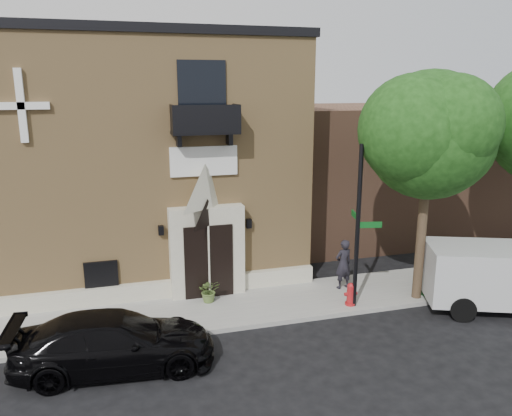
{
  "coord_description": "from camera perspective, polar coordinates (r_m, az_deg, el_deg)",
  "views": [
    {
      "loc": [
        -3.91,
        -13.67,
        7.41
      ],
      "look_at": [
        0.57,
        2.0,
        3.38
      ],
      "focal_mm": 35.0,
      "sensor_mm": 36.0,
      "label": 1
    }
  ],
  "objects": [
    {
      "name": "black_sedan",
      "position": [
        14.24,
        -15.87,
        -14.5
      ],
      "size": [
        5.42,
        2.51,
        1.53
      ],
      "primitive_type": "imported",
      "rotation": [
        0.0,
        0.0,
        1.5
      ],
      "color": "black",
      "rests_on": "ground"
    },
    {
      "name": "street_sign",
      "position": [
        16.6,
        11.59,
        -2.14
      ],
      "size": [
        0.86,
        0.97,
        5.47
      ],
      "rotation": [
        0.0,
        0.0,
        -0.21
      ],
      "color": "black",
      "rests_on": "sidewalk"
    },
    {
      "name": "church",
      "position": [
        21.82,
        -13.47,
        6.2
      ],
      "size": [
        12.2,
        11.01,
        9.3
      ],
      "color": "tan",
      "rests_on": "ground"
    },
    {
      "name": "planter",
      "position": [
        17.4,
        -5.37,
        -9.37
      ],
      "size": [
        0.76,
        0.66,
        0.81
      ],
      "primitive_type": "imported",
      "rotation": [
        0.0,
        0.0,
        -0.04
      ],
      "color": "#566F34",
      "rests_on": "sidewalk"
    },
    {
      "name": "neighbour_building",
      "position": [
        28.02,
        18.95,
        4.49
      ],
      "size": [
        18.0,
        8.0,
        6.4
      ],
      "primitive_type": "cube",
      "color": "brown",
      "rests_on": "ground"
    },
    {
      "name": "dumpster",
      "position": [
        19.16,
        21.01,
        -7.28
      ],
      "size": [
        1.94,
        1.1,
        1.27
      ],
      "rotation": [
        0.0,
        0.0,
        0.0
      ],
      "color": "#0E341B",
      "rests_on": "sidewalk"
    },
    {
      "name": "street_tree_left",
      "position": [
        17.25,
        19.49,
        7.97
      ],
      "size": [
        4.97,
        4.38,
        7.77
      ],
      "color": "#38281C",
      "rests_on": "sidewalk"
    },
    {
      "name": "ground",
      "position": [
        16.04,
        0.01,
        -13.63
      ],
      "size": [
        120.0,
        120.0,
        0.0
      ],
      "primitive_type": "plane",
      "color": "black",
      "rests_on": "ground"
    },
    {
      "name": "pedestrian_near",
      "position": [
        18.51,
        9.95,
        -6.34
      ],
      "size": [
        0.74,
        0.56,
        1.85
      ],
      "primitive_type": "imported",
      "rotation": [
        0.0,
        0.0,
        3.32
      ],
      "color": "black",
      "rests_on": "sidewalk"
    },
    {
      "name": "sidewalk",
      "position": [
        17.55,
        1.84,
        -10.82
      ],
      "size": [
        42.0,
        3.0,
        0.15
      ],
      "primitive_type": "cube",
      "color": "gray",
      "rests_on": "ground"
    },
    {
      "name": "fire_hydrant",
      "position": [
        17.4,
        10.77,
        -9.63
      ],
      "size": [
        0.45,
        0.36,
        0.79
      ],
      "color": "maroon",
      "rests_on": "sidewalk"
    }
  ]
}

